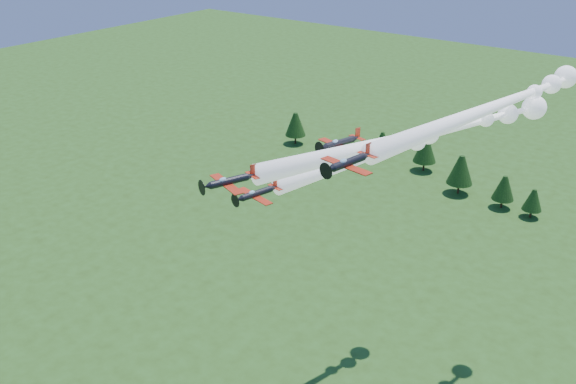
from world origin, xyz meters
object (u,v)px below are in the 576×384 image
Objects in this scene: plane_right at (501,104)px; plane_slot at (339,143)px; plane_lead at (435,132)px; plane_left at (377,153)px.

plane_slot is (-13.13, -22.19, -2.25)m from plane_right.
plane_lead is at bearing -109.10° from plane_right.
plane_lead reaches higher than plane_slot.
plane_right is (17.89, 3.10, 10.91)m from plane_left.
plane_left is 21.50m from plane_slot.
plane_right reaches higher than plane_lead.
plane_slot is at bearing -62.00° from plane_left.
plane_slot is (-7.71, -12.57, 0.38)m from plane_lead.
plane_lead is 0.94× the size of plane_right.
plane_slot is at bearing -100.17° from plane_lead.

